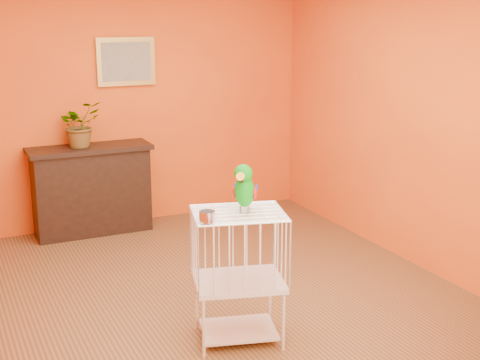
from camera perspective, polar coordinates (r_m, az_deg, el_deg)
ground at (r=5.55m, az=-2.57°, el=-9.95°), size 4.50×4.50×0.00m
room_shell at (r=5.10m, az=-2.77°, el=6.47°), size 4.50×4.50×4.50m
console_cabinet at (r=7.10m, az=-12.55°, el=-0.82°), size 1.24×0.45×0.92m
potted_plant at (r=6.90m, az=-13.44°, el=4.16°), size 0.56×0.59×0.36m
framed_picture at (r=7.17m, az=-9.70°, el=9.94°), size 0.62×0.04×0.50m
birdcage at (r=4.69m, az=-0.12°, el=-8.10°), size 0.71×0.61×0.94m
feed_cup at (r=4.32m, az=-2.81°, el=-3.13°), size 0.10×0.10×0.07m
parrot at (r=4.47m, az=0.39°, el=-0.67°), size 0.25×0.28×0.35m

